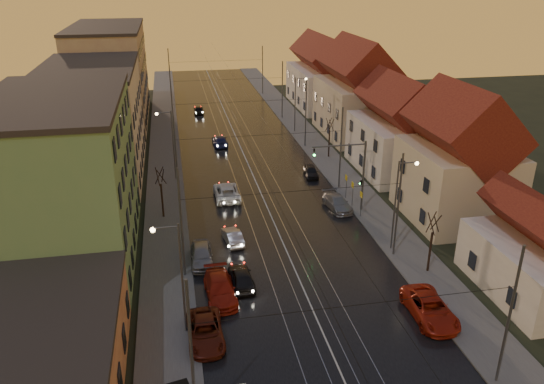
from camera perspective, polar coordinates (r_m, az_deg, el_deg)
ground at (r=35.99m, az=5.58°, el=-15.08°), size 160.00×160.00×0.00m
road at (r=71.14m, az=-3.38°, el=4.76°), size 16.00×120.00×0.04m
sidewalk_left at (r=70.61m, az=-11.47°, el=4.24°), size 4.00×120.00×0.15m
sidewalk_right at (r=73.02m, az=4.45°, el=5.26°), size 4.00×120.00×0.15m
tram_rail_0 at (r=70.90m, az=-5.15°, el=4.68°), size 0.06×120.00×0.03m
tram_rail_1 at (r=71.04m, az=-4.00°, el=4.75°), size 0.06×120.00×0.03m
tram_rail_2 at (r=71.23m, az=-2.77°, el=4.83°), size 0.06×120.00×0.03m
tram_rail_3 at (r=71.43m, az=-1.63°, el=4.90°), size 0.06×120.00×0.03m
apartment_left_0 at (r=33.17m, az=-24.95°, el=-16.35°), size 10.00×14.00×4.50m
apartment_left_1 at (r=44.82m, az=-21.54°, el=0.87°), size 10.00×18.00×13.00m
apartment_left_2 at (r=63.78m, az=-18.64°, el=7.07°), size 10.00×20.00×12.00m
apartment_left_3 at (r=86.86m, az=-16.94°, el=11.91°), size 10.00×24.00×14.00m
house_right_1 at (r=52.01m, az=19.38°, el=2.89°), size 8.67×10.20×10.80m
house_right_2 at (r=63.21m, az=13.60°, el=6.21°), size 9.18×12.24×9.20m
house_right_3 at (r=76.38m, az=9.15°, el=10.28°), size 9.18×14.28×11.50m
house_right_4 at (r=93.31m, az=5.38°, el=12.25°), size 9.18×16.32×10.00m
catenary_pole_l_0 at (r=27.44m, az=-8.63°, el=-17.25°), size 0.16×0.16×9.00m
catenary_pole_r_0 at (r=32.42m, az=24.15°, el=-12.25°), size 0.16×0.16×9.00m
catenary_pole_l_1 at (r=40.13m, az=-9.72°, el=-3.45°), size 0.16×0.16×9.00m
catenary_pole_r_1 at (r=43.68m, az=13.41°, el=-1.51°), size 0.16×0.16×9.00m
catenary_pole_l_2 at (r=54.02m, az=-10.26°, el=3.51°), size 0.16×0.16×9.00m
catenary_pole_r_2 at (r=56.71m, az=7.41°, el=4.62°), size 0.16×0.16×9.00m
catenary_pole_l_3 at (r=68.38m, az=-10.57°, el=7.58°), size 0.16×0.16×9.00m
catenary_pole_r_3 at (r=70.52m, az=3.66°, el=8.39°), size 0.16×0.16×9.00m
catenary_pole_l_4 at (r=82.97m, az=-10.78°, el=10.24°), size 0.16×0.16×9.00m
catenary_pole_r_4 at (r=84.74m, az=1.11°, el=10.89°), size 0.16×0.16×9.00m
catenary_pole_l_5 at (r=100.63m, az=-10.95°, el=12.40°), size 0.16×0.16×9.00m
catenary_pole_r_5 at (r=102.10m, az=-1.03°, el=12.95°), size 0.16×0.16×9.00m
street_lamp_0 at (r=33.78m, az=-10.23°, el=-8.12°), size 1.75×0.32×8.00m
street_lamp_1 at (r=44.56m, az=13.54°, el=-0.49°), size 1.75×0.32×8.00m
street_lamp_2 at (r=59.62m, az=-10.91°, el=5.69°), size 1.75×0.32×8.00m
street_lamp_3 at (r=77.15m, az=2.74°, el=9.96°), size 1.75×0.32×8.00m
traffic_light_mast at (r=51.13m, az=8.82°, el=2.60°), size 5.30×0.32×7.20m
bare_tree_0 at (r=51.02m, az=-11.78°, el=-0.22°), size 1.09×1.09×5.11m
bare_tree_1 at (r=42.82m, az=16.72°, el=-5.41°), size 1.09×1.09×5.11m
bare_tree_2 at (r=66.92m, az=6.18°, el=5.71°), size 1.09×1.09×5.11m
driving_car_0 at (r=40.38m, az=-3.31°, el=-9.14°), size 1.86×4.18×1.39m
driving_car_1 at (r=46.32m, az=-4.26°, el=-4.80°), size 1.76×3.85×1.22m
driving_car_2 at (r=55.17m, az=-4.92°, el=0.04°), size 2.53×5.41×1.50m
driving_car_3 at (r=72.22m, az=-5.62°, el=5.50°), size 1.92×4.59×1.32m
driving_car_4 at (r=89.16m, az=-7.90°, el=8.74°), size 1.62×3.84×1.30m
parked_left_1 at (r=35.29m, az=-7.18°, el=-14.66°), size 2.30×4.90×1.36m
parked_left_2 at (r=39.10m, az=-5.62°, el=-10.32°), size 2.27×5.16×1.47m
parked_left_3 at (r=43.46m, az=-7.59°, el=-6.73°), size 1.92×4.48×1.51m
parked_right_0 at (r=38.43m, az=16.62°, el=-11.91°), size 2.68×5.53×1.52m
parked_right_1 at (r=52.96m, az=7.04°, el=-1.15°), size 2.35×4.79×1.34m
parked_right_2 at (r=61.04m, az=4.21°, el=2.22°), size 1.78×3.71×1.22m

